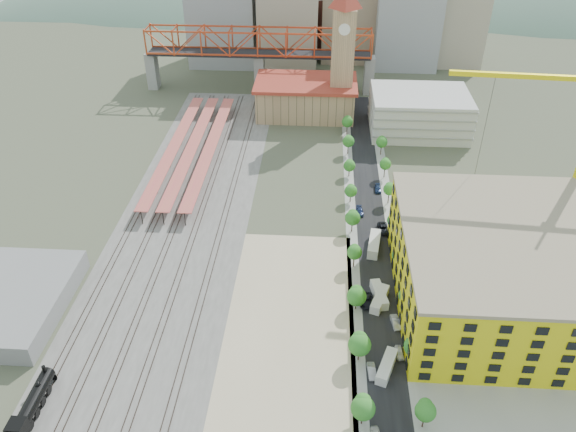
# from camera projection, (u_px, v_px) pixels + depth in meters

# --- Properties ---
(ground) EXTENTS (400.00, 400.00, 0.00)m
(ground) POSITION_uv_depth(u_px,v_px,m) (312.00, 241.00, 148.28)
(ground) COLOR #474C38
(ground) RESTS_ON ground
(ballast_strip) EXTENTS (36.00, 165.00, 0.06)m
(ballast_strip) POSITION_uv_depth(u_px,v_px,m) (191.00, 201.00, 164.62)
(ballast_strip) COLOR #605E59
(ballast_strip) RESTS_ON ground
(dirt_lot) EXTENTS (28.00, 67.00, 0.06)m
(dirt_lot) POSITION_uv_depth(u_px,v_px,m) (290.00, 327.00, 122.48)
(dirt_lot) COLOR tan
(dirt_lot) RESTS_ON ground
(street_asphalt) EXTENTS (12.00, 170.00, 0.06)m
(street_asphalt) POSITION_uv_depth(u_px,v_px,m) (370.00, 212.00, 159.80)
(street_asphalt) COLOR black
(street_asphalt) RESTS_ON ground
(sidewalk_west) EXTENTS (3.00, 170.00, 0.04)m
(sidewalk_west) POSITION_uv_depth(u_px,v_px,m) (351.00, 211.00, 160.09)
(sidewalk_west) COLOR gray
(sidewalk_west) RESTS_ON ground
(sidewalk_east) EXTENTS (3.00, 170.00, 0.04)m
(sidewalk_east) POSITION_uv_depth(u_px,v_px,m) (389.00, 213.00, 159.51)
(sidewalk_east) COLOR gray
(sidewalk_east) RESTS_ON ground
(construction_pad) EXTENTS (50.00, 90.00, 0.06)m
(construction_pad) POSITION_uv_depth(u_px,v_px,m) (505.00, 300.00, 129.37)
(construction_pad) COLOR gray
(construction_pad) RESTS_ON ground
(rail_tracks) EXTENTS (26.56, 160.00, 0.18)m
(rail_tracks) POSITION_uv_depth(u_px,v_px,m) (185.00, 200.00, 164.65)
(rail_tracks) COLOR #382B23
(rail_tracks) RESTS_ON ground
(platform_canopies) EXTENTS (16.00, 80.00, 4.12)m
(platform_canopies) POSITION_uv_depth(u_px,v_px,m) (193.00, 145.00, 185.35)
(platform_canopies) COLOR #BE6149
(platform_canopies) RESTS_ON ground
(station_hall) EXTENTS (38.00, 24.00, 13.10)m
(station_hall) POSITION_uv_depth(u_px,v_px,m) (306.00, 97.00, 212.47)
(station_hall) COLOR tan
(station_hall) RESTS_ON ground
(clock_tower) EXTENTS (12.00, 12.00, 52.00)m
(clock_tower) POSITION_uv_depth(u_px,v_px,m) (343.00, 41.00, 197.75)
(clock_tower) COLOR tan
(clock_tower) RESTS_ON ground
(parking_garage) EXTENTS (34.00, 26.00, 14.00)m
(parking_garage) POSITION_uv_depth(u_px,v_px,m) (419.00, 112.00, 200.21)
(parking_garage) COLOR silver
(parking_garage) RESTS_ON ground
(truss_bridge) EXTENTS (94.00, 9.60, 25.60)m
(truss_bridge) POSITION_uv_depth(u_px,v_px,m) (259.00, 45.00, 225.66)
(truss_bridge) COLOR gray
(truss_bridge) RESTS_ON ground
(construction_building) EXTENTS (44.60, 50.60, 18.80)m
(construction_building) POSITION_uv_depth(u_px,v_px,m) (500.00, 268.00, 124.26)
(construction_building) COLOR yellow
(construction_building) RESTS_ON ground
(warehouse) EXTENTS (22.00, 32.00, 5.00)m
(warehouse) POSITION_uv_depth(u_px,v_px,m) (14.00, 301.00, 125.62)
(warehouse) COLOR gray
(warehouse) RESTS_ON ground
(street_trees) EXTENTS (15.40, 124.40, 8.00)m
(street_trees) POSITION_uv_depth(u_px,v_px,m) (372.00, 232.00, 151.56)
(street_trees) COLOR #266F21
(street_trees) RESTS_ON ground
(skyline) EXTENTS (133.00, 46.00, 60.00)m
(skyline) POSITION_uv_depth(u_px,v_px,m) (339.00, 13.00, 252.52)
(skyline) COLOR #9EA0A3
(skyline) RESTS_ON ground
(distant_hills) EXTENTS (647.00, 264.00, 227.00)m
(distant_hills) POSITION_uv_depth(u_px,v_px,m) (382.00, 117.00, 405.18)
(distant_hills) COLOR #4C6B59
(distant_hills) RESTS_ON ground
(locomotive) EXTENTS (2.91, 22.47, 5.62)m
(locomotive) POSITION_uv_depth(u_px,v_px,m) (27.00, 415.00, 101.37)
(locomotive) COLOR black
(locomotive) RESTS_ON ground
(site_trailer_a) EXTENTS (5.11, 8.94, 2.38)m
(site_trailer_a) POSITION_uv_depth(u_px,v_px,m) (387.00, 366.00, 111.80)
(site_trailer_a) COLOR silver
(site_trailer_a) RESTS_ON ground
(site_trailer_b) EXTENTS (5.04, 8.85, 2.35)m
(site_trailer_b) POSITION_uv_depth(u_px,v_px,m) (380.00, 299.00, 128.02)
(site_trailer_b) COLOR silver
(site_trailer_b) RESTS_ON ground
(site_trailer_c) EXTENTS (3.85, 8.87, 2.35)m
(site_trailer_c) POSITION_uv_depth(u_px,v_px,m) (379.00, 295.00, 129.29)
(site_trailer_c) COLOR silver
(site_trailer_c) RESTS_ON ground
(site_trailer_d) EXTENTS (4.14, 10.38, 2.76)m
(site_trailer_d) POSITION_uv_depth(u_px,v_px,m) (374.00, 244.00, 144.95)
(site_trailer_d) COLOR silver
(site_trailer_d) RESTS_ON ground
(car_1) EXTENTS (1.83, 4.44, 1.43)m
(car_1) POSITION_uv_depth(u_px,v_px,m) (372.00, 371.00, 111.41)
(car_1) COLOR #A4A4AA
(car_1) RESTS_ON ground
(car_2) EXTENTS (2.99, 5.66, 1.52)m
(car_2) POSITION_uv_depth(u_px,v_px,m) (366.00, 301.00, 128.24)
(car_2) COLOR black
(car_2) RESTS_ON ground
(car_3) EXTENTS (2.22, 4.87, 1.38)m
(car_3) POSITION_uv_depth(u_px,v_px,m) (360.00, 212.00, 158.74)
(car_3) COLOR navy
(car_3) RESTS_ON ground
(car_4) EXTENTS (1.88, 3.98, 1.31)m
(car_4) POSITION_uv_depth(u_px,v_px,m) (399.00, 353.00, 115.44)
(car_4) COLOR silver
(car_4) RESTS_ON ground
(car_5) EXTENTS (2.22, 4.66, 1.48)m
(car_5) POSITION_uv_depth(u_px,v_px,m) (395.00, 322.00, 122.54)
(car_5) COLOR #AFAEB4
(car_5) RESTS_ON ground
(car_6) EXTENTS (2.92, 5.79, 1.57)m
(car_6) POSITION_uv_depth(u_px,v_px,m) (383.00, 229.00, 151.68)
(car_6) COLOR black
(car_6) RESTS_ON ground
(car_7) EXTENTS (1.96, 4.59, 1.32)m
(car_7) POSITION_uv_depth(u_px,v_px,m) (378.00, 189.00, 168.98)
(car_7) COLOR navy
(car_7) RESTS_ON ground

